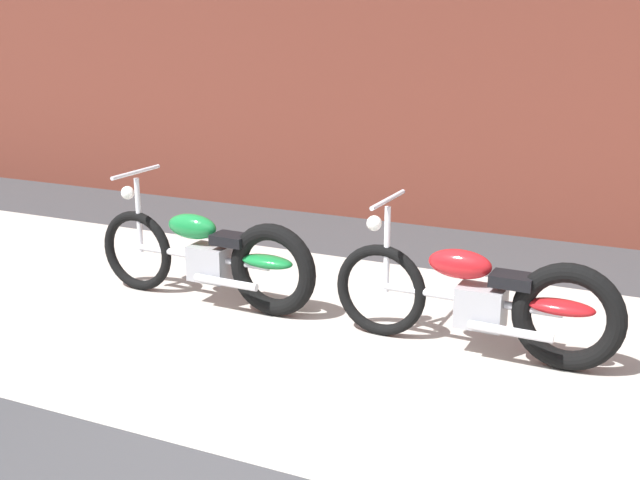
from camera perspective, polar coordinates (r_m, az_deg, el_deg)
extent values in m
plane|color=#38383A|center=(4.29, -5.25, -15.69)|extent=(80.00, 80.00, 0.00)
cube|color=#B2ADA3|center=(5.69, 3.64, -7.24)|extent=(36.00, 3.50, 0.01)
torus|color=black|center=(6.76, -13.01, -0.77)|extent=(0.68, 0.10, 0.68)
torus|color=black|center=(6.04, -3.43, -2.17)|extent=(0.73, 0.15, 0.73)
cylinder|color=silver|center=(6.37, -8.50, -1.20)|extent=(1.24, 0.09, 0.06)
cube|color=#99999E|center=(6.34, -7.90, -1.64)|extent=(0.33, 0.23, 0.28)
ellipsoid|color=#197A38|center=(6.35, -9.18, 0.97)|extent=(0.45, 0.20, 0.20)
ellipsoid|color=#197A38|center=(6.04, -3.85, -1.56)|extent=(0.45, 0.19, 0.10)
cube|color=black|center=(6.17, -6.44, 0.05)|extent=(0.29, 0.21, 0.08)
cylinder|color=silver|center=(6.66, -12.91, 1.74)|extent=(0.05, 0.05, 0.62)
cylinder|color=silver|center=(6.58, -13.11, 4.78)|extent=(0.05, 0.58, 0.03)
sphere|color=white|center=(6.68, -13.67, 3.33)|extent=(0.11, 0.11, 0.11)
cylinder|color=silver|center=(6.12, -6.80, -3.05)|extent=(0.55, 0.08, 0.06)
torus|color=black|center=(5.69, 4.38, -3.63)|extent=(0.68, 0.10, 0.68)
torus|color=black|center=(5.36, 17.41, -5.32)|extent=(0.73, 0.15, 0.73)
cylinder|color=silver|center=(5.48, 10.71, -4.21)|extent=(1.24, 0.09, 0.06)
cube|color=#99999E|center=(5.47, 11.50, -4.72)|extent=(0.33, 0.23, 0.28)
ellipsoid|color=red|center=(5.42, 10.03, -1.71)|extent=(0.45, 0.20, 0.20)
ellipsoid|color=red|center=(5.35, 16.94, -4.65)|extent=(0.44, 0.19, 0.10)
cube|color=black|center=(5.36, 13.69, -2.82)|extent=(0.29, 0.21, 0.08)
cylinder|color=silver|center=(5.57, 4.83, -0.69)|extent=(0.05, 0.05, 0.62)
cylinder|color=silver|center=(5.48, 4.92, 2.91)|extent=(0.05, 0.58, 0.03)
sphere|color=white|center=(5.56, 3.92, 1.22)|extent=(0.11, 0.11, 0.11)
cylinder|color=silver|center=(5.31, 13.52, -6.42)|extent=(0.55, 0.08, 0.06)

